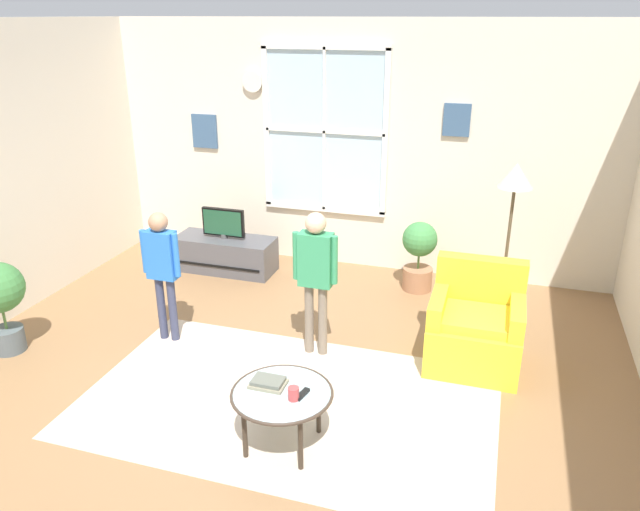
{
  "coord_description": "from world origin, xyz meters",
  "views": [
    {
      "loc": [
        1.62,
        -3.69,
        2.82
      ],
      "look_at": [
        0.22,
        0.82,
        0.93
      ],
      "focal_mm": 33.99,
      "sensor_mm": 36.0,
      "label": 1
    }
  ],
  "objects_px": {
    "television": "(223,223)",
    "book_stack": "(268,382)",
    "remote_near_books": "(302,394)",
    "person_green_shirt": "(316,268)",
    "potted_plant_by_window": "(419,252)",
    "cup": "(294,394)",
    "potted_plant_corner": "(0,296)",
    "coffee_table": "(282,396)",
    "tv_stand": "(225,254)",
    "armchair": "(475,328)",
    "person_blue_shirt": "(162,262)",
    "floor_lamp": "(514,192)"
  },
  "relations": [
    {
      "from": "television",
      "to": "armchair",
      "type": "distance_m",
      "value": 3.17
    },
    {
      "from": "potted_plant_corner",
      "to": "floor_lamp",
      "type": "bearing_deg",
      "value": 23.79
    },
    {
      "from": "television",
      "to": "book_stack",
      "type": "bearing_deg",
      "value": -58.83
    },
    {
      "from": "remote_near_books",
      "to": "person_green_shirt",
      "type": "xyz_separation_m",
      "value": [
        -0.3,
        1.25,
        0.38
      ]
    },
    {
      "from": "book_stack",
      "to": "potted_plant_by_window",
      "type": "distance_m",
      "value": 2.88
    },
    {
      "from": "tv_stand",
      "to": "person_blue_shirt",
      "type": "height_order",
      "value": "person_blue_shirt"
    },
    {
      "from": "remote_near_books",
      "to": "person_green_shirt",
      "type": "distance_m",
      "value": 1.34
    },
    {
      "from": "book_stack",
      "to": "person_blue_shirt",
      "type": "distance_m",
      "value": 1.78
    },
    {
      "from": "armchair",
      "to": "potted_plant_by_window",
      "type": "xyz_separation_m",
      "value": [
        -0.69,
        1.35,
        0.11
      ]
    },
    {
      "from": "person_green_shirt",
      "to": "potted_plant_corner",
      "type": "bearing_deg",
      "value": -163.46
    },
    {
      "from": "tv_stand",
      "to": "cup",
      "type": "xyz_separation_m",
      "value": [
        1.83,
        -2.77,
        0.27
      ]
    },
    {
      "from": "television",
      "to": "person_green_shirt",
      "type": "relative_size",
      "value": 0.39
    },
    {
      "from": "cup",
      "to": "remote_near_books",
      "type": "bearing_deg",
      "value": 54.15
    },
    {
      "from": "coffee_table",
      "to": "person_blue_shirt",
      "type": "height_order",
      "value": "person_blue_shirt"
    },
    {
      "from": "armchair",
      "to": "person_green_shirt",
      "type": "xyz_separation_m",
      "value": [
        -1.34,
        -0.26,
        0.49
      ]
    },
    {
      "from": "coffee_table",
      "to": "cup",
      "type": "xyz_separation_m",
      "value": [
        0.1,
        -0.05,
        0.07
      ]
    },
    {
      "from": "tv_stand",
      "to": "coffee_table",
      "type": "bearing_deg",
      "value": -57.5
    },
    {
      "from": "book_stack",
      "to": "remote_near_books",
      "type": "relative_size",
      "value": 1.74
    },
    {
      "from": "armchair",
      "to": "coffee_table",
      "type": "height_order",
      "value": "armchair"
    },
    {
      "from": "potted_plant_corner",
      "to": "tv_stand",
      "type": "bearing_deg",
      "value": 64.83
    },
    {
      "from": "cup",
      "to": "potted_plant_corner",
      "type": "relative_size",
      "value": 0.11
    },
    {
      "from": "book_stack",
      "to": "person_green_shirt",
      "type": "distance_m",
      "value": 1.26
    },
    {
      "from": "person_green_shirt",
      "to": "armchair",
      "type": "bearing_deg",
      "value": 10.99
    },
    {
      "from": "remote_near_books",
      "to": "person_blue_shirt",
      "type": "height_order",
      "value": "person_blue_shirt"
    },
    {
      "from": "tv_stand",
      "to": "person_blue_shirt",
      "type": "xyz_separation_m",
      "value": [
        0.2,
        -1.64,
        0.57
      ]
    },
    {
      "from": "remote_near_books",
      "to": "potted_plant_by_window",
      "type": "relative_size",
      "value": 0.18
    },
    {
      "from": "tv_stand",
      "to": "potted_plant_corner",
      "type": "bearing_deg",
      "value": -115.17
    },
    {
      "from": "person_blue_shirt",
      "to": "floor_lamp",
      "type": "height_order",
      "value": "floor_lamp"
    },
    {
      "from": "television",
      "to": "potted_plant_corner",
      "type": "xyz_separation_m",
      "value": [
        -1.06,
        -2.24,
        -0.05
      ]
    },
    {
      "from": "book_stack",
      "to": "remote_near_books",
      "type": "distance_m",
      "value": 0.27
    },
    {
      "from": "person_blue_shirt",
      "to": "potted_plant_by_window",
      "type": "xyz_separation_m",
      "value": [
        2.03,
        1.78,
        -0.34
      ]
    },
    {
      "from": "book_stack",
      "to": "potted_plant_corner",
      "type": "height_order",
      "value": "potted_plant_corner"
    },
    {
      "from": "book_stack",
      "to": "cup",
      "type": "xyz_separation_m",
      "value": [
        0.22,
        -0.1,
        0.02
      ]
    },
    {
      "from": "remote_near_books",
      "to": "potted_plant_corner",
      "type": "height_order",
      "value": "potted_plant_corner"
    },
    {
      "from": "person_green_shirt",
      "to": "floor_lamp",
      "type": "bearing_deg",
      "value": 34.49
    },
    {
      "from": "cup",
      "to": "person_blue_shirt",
      "type": "relative_size",
      "value": 0.07
    },
    {
      "from": "person_green_shirt",
      "to": "potted_plant_by_window",
      "type": "height_order",
      "value": "person_green_shirt"
    },
    {
      "from": "coffee_table",
      "to": "book_stack",
      "type": "distance_m",
      "value": 0.14
    },
    {
      "from": "potted_plant_by_window",
      "to": "floor_lamp",
      "type": "relative_size",
      "value": 0.48
    },
    {
      "from": "book_stack",
      "to": "person_blue_shirt",
      "type": "bearing_deg",
      "value": 143.78
    },
    {
      "from": "person_green_shirt",
      "to": "book_stack",
      "type": "bearing_deg",
      "value": -88.28
    },
    {
      "from": "coffee_table",
      "to": "potted_plant_by_window",
      "type": "bearing_deg",
      "value": 80.11
    },
    {
      "from": "book_stack",
      "to": "cup",
      "type": "bearing_deg",
      "value": -24.51
    },
    {
      "from": "remote_near_books",
      "to": "coffee_table",
      "type": "bearing_deg",
      "value": -177.25
    },
    {
      "from": "cup",
      "to": "potted_plant_by_window",
      "type": "relative_size",
      "value": 0.12
    },
    {
      "from": "coffee_table",
      "to": "potted_plant_by_window",
      "type": "distance_m",
      "value": 2.9
    },
    {
      "from": "tv_stand",
      "to": "potted_plant_by_window",
      "type": "height_order",
      "value": "potted_plant_by_window"
    },
    {
      "from": "tv_stand",
      "to": "remote_near_books",
      "type": "xyz_separation_m",
      "value": [
        1.88,
        -2.71,
        0.24
      ]
    },
    {
      "from": "person_blue_shirt",
      "to": "potted_plant_corner",
      "type": "height_order",
      "value": "person_blue_shirt"
    },
    {
      "from": "armchair",
      "to": "cup",
      "type": "bearing_deg",
      "value": -124.74
    }
  ]
}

